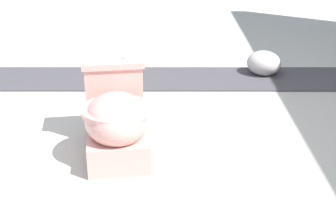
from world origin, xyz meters
The scene contains 4 objects.
ground_plane centered at (0.00, 0.00, 0.00)m, with size 14.00×14.00×0.00m, color #B7B2A8.
gravel_strip centered at (-1.31, 0.50, 0.01)m, with size 0.56×8.00×0.01m, color #423F44.
toilet centered at (-0.07, -0.04, 0.22)m, with size 0.68×0.46×0.52m.
boulder_near centered at (-1.42, 1.07, 0.11)m, with size 0.29×0.26×0.21m, color #B7B2AD.
Camera 1 is at (2.37, 0.26, 1.36)m, focal length 50.00 mm.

